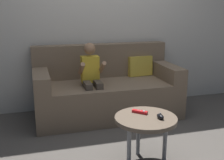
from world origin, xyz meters
TOP-DOWN VIEW (x-y plane):
  - wall_back at (0.00, 1.62)m, footprint 5.19×0.05m
  - couch at (-0.07, 1.22)m, footprint 1.77×0.80m
  - person_seated_on_couch at (-0.30, 1.05)m, footprint 0.29×0.36m
  - coffee_table at (-0.06, -0.02)m, footprint 0.53×0.53m
  - game_remote_red_near_edge at (-0.07, 0.07)m, footprint 0.13×0.12m
  - nunchuk_black at (0.04, -0.09)m, footprint 0.05×0.09m

SIDE VIEW (x-z plane):
  - couch at x=-0.07m, z-range -0.13..0.75m
  - coffee_table at x=-0.06m, z-range 0.17..0.61m
  - game_remote_red_near_edge at x=-0.07m, z-range 0.44..0.46m
  - nunchuk_black at x=0.04m, z-range 0.43..0.48m
  - person_seated_on_couch at x=-0.30m, z-range 0.08..1.02m
  - wall_back at x=0.00m, z-range 0.00..2.50m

